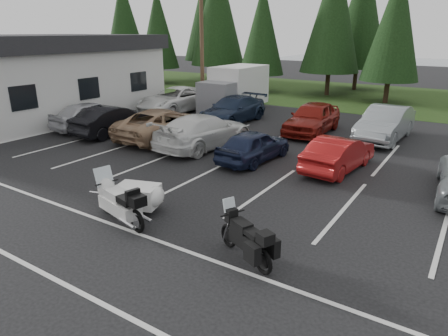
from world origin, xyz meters
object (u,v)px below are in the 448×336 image
car_near_5 (339,154)px  box_truck (231,89)px  car_near_4 (254,146)px  car_near_0 (91,115)px  car_near_3 (204,131)px  car_far_1 (232,110)px  car_far_3 (385,124)px  utility_pole (202,38)px  touring_motorcycle (119,198)px  cargo_trailer (138,198)px  building (21,77)px  car_far_2 (312,118)px  car_near_2 (164,124)px  car_near_1 (113,120)px  car_far_0 (176,100)px  adventure_motorcycle (245,234)px

car_near_5 → box_truck: bearing=-33.1°
car_near_4 → car_near_0: bearing=3.1°
car_near_3 → car_near_0: bearing=7.7°
car_far_1 → car_far_3: car_far_3 is taller
utility_pole → box_truck: utility_pole is taller
utility_pole → car_near_4: utility_pole is taller
touring_motorcycle → cargo_trailer: 0.88m
car_near_3 → building: bearing=6.5°
box_truck → car_near_0: bearing=-113.7°
car_far_2 → box_truck: bearing=155.1°
box_truck → car_far_3: bearing=-12.4°
car_near_4 → car_near_5: bearing=-162.4°
car_near_2 → car_far_2: size_ratio=1.14×
car_far_2 → car_far_1: bearing=178.7°
car_near_0 → car_near_3: car_near_3 is taller
car_near_2 → touring_motorcycle: 9.30m
car_near_1 → car_far_0: size_ratio=0.78×
car_near_0 → cargo_trailer: 11.72m
building → touring_motorcycle: (16.16, -7.25, -1.72)m
car_near_0 → car_near_5: car_near_0 is taller
car_near_4 → car_far_2: car_far_2 is taller
car_far_2 → car_near_3: bearing=-122.8°
car_near_0 → car_near_2: car_near_0 is taller
car_far_2 → adventure_motorcycle: car_far_2 is taller
car_near_5 → adventure_motorcycle: (0.21, -7.54, 0.01)m
car_near_2 → cargo_trailer: (5.03, -6.93, -0.34)m
car_far_0 → adventure_motorcycle: 18.70m
building → car_near_5: size_ratio=3.86×
car_far_0 → cargo_trailer: car_far_0 is taller
car_near_0 → car_near_5: size_ratio=1.11×
adventure_motorcycle → car_near_4: bearing=142.1°
car_near_4 → car_near_5: 3.39m
car_near_1 → car_near_2: car_near_2 is taller
building → car_near_0: 6.48m
box_truck → car_near_5: (9.87, -7.99, -0.78)m
cargo_trailer → utility_pole: bearing=101.3°
car_near_0 → car_far_0: size_ratio=0.78×
building → car_far_1: building is taller
box_truck → car_far_0: box_truck is taller
car_far_2 → cargo_trailer: 12.07m
car_near_5 → cargo_trailer: 7.93m
box_truck → car_near_1: box_truck is taller
car_far_1 → car_near_4: bearing=-49.3°
car_near_2 → car_near_4: size_ratio=1.41×
car_far_0 → car_far_1: bearing=-4.8°
building → car_far_2: 17.81m
car_far_3 → car_near_3: bearing=-135.7°
utility_pole → car_near_3: utility_pole is taller
car_near_5 → car_far_2: car_far_2 is taller
car_near_3 → car_near_1: bearing=10.5°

